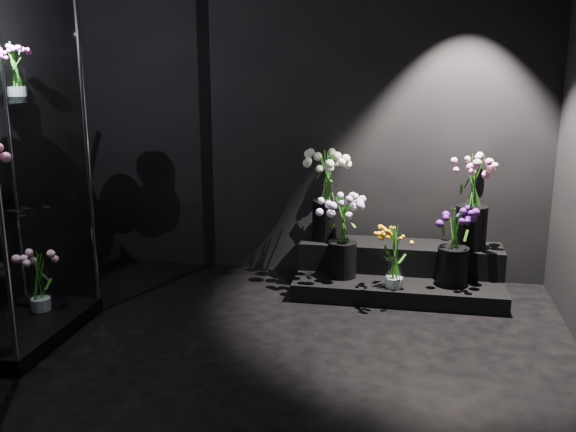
# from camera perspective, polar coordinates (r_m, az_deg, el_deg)

# --- Properties ---
(floor) EXTENTS (4.00, 4.00, 0.00)m
(floor) POSITION_cam_1_polar(r_m,az_deg,el_deg) (3.90, -3.22, -14.17)
(floor) COLOR black
(floor) RESTS_ON ground
(wall_back) EXTENTS (4.00, 0.00, 4.00)m
(wall_back) POSITION_cam_1_polar(r_m,az_deg,el_deg) (5.42, 1.72, 9.28)
(wall_back) COLOR black
(wall_back) RESTS_ON floor
(wall_front) EXTENTS (4.00, 0.00, 4.00)m
(wall_front) POSITION_cam_1_polar(r_m,az_deg,el_deg) (1.65, -20.87, -2.39)
(wall_front) COLOR black
(wall_front) RESTS_ON floor
(display_riser) EXTENTS (1.63, 0.72, 0.36)m
(display_riser) POSITION_cam_1_polar(r_m,az_deg,el_deg) (5.29, 9.83, -4.90)
(display_riser) COLOR black
(display_riser) RESTS_ON floor
(display_case) EXTENTS (0.63, 1.06, 2.33)m
(display_case) POSITION_cam_1_polar(r_m,az_deg,el_deg) (4.45, -23.86, 4.02)
(display_case) COLOR black
(display_case) RESTS_ON floor
(bouquet_orange_bells) EXTENTS (0.28, 0.28, 0.49)m
(bouquet_orange_bells) POSITION_cam_1_polar(r_m,az_deg,el_deg) (4.90, 9.49, -3.52)
(bouquet_orange_bells) COLOR white
(bouquet_orange_bells) RESTS_ON display_riser
(bouquet_lilac) EXTENTS (0.46, 0.46, 0.66)m
(bouquet_lilac) POSITION_cam_1_polar(r_m,az_deg,el_deg) (5.06, 4.88, -1.26)
(bouquet_lilac) COLOR black
(bouquet_lilac) RESTS_ON display_riser
(bouquet_purple) EXTENTS (0.44, 0.44, 0.61)m
(bouquet_purple) POSITION_cam_1_polar(r_m,az_deg,el_deg) (5.03, 14.55, -2.20)
(bouquet_purple) COLOR black
(bouquet_purple) RESTS_ON display_riser
(bouquet_cream_roses) EXTENTS (0.41, 0.41, 0.74)m
(bouquet_cream_roses) POSITION_cam_1_polar(r_m,az_deg,el_deg) (5.28, 3.55, 2.42)
(bouquet_cream_roses) COLOR black
(bouquet_cream_roses) RESTS_ON display_riser
(bouquet_pink_roses) EXTENTS (0.42, 0.42, 0.77)m
(bouquet_pink_roses) POSITION_cam_1_polar(r_m,az_deg,el_deg) (5.21, 16.15, 1.85)
(bouquet_pink_roses) COLOR black
(bouquet_pink_roses) RESTS_ON display_riser
(bouquet_case_magenta) EXTENTS (0.28, 0.28, 0.34)m
(bouquet_case_magenta) POSITION_cam_1_polar(r_m,az_deg,el_deg) (4.52, -23.12, 11.95)
(bouquet_case_magenta) COLOR white
(bouquet_case_magenta) RESTS_ON display_case
(bouquet_case_base_pink) EXTENTS (0.35, 0.35, 0.44)m
(bouquet_case_base_pink) POSITION_cam_1_polar(r_m,az_deg,el_deg) (4.81, -21.30, -5.23)
(bouquet_case_base_pink) COLOR white
(bouquet_case_base_pink) RESTS_ON display_case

